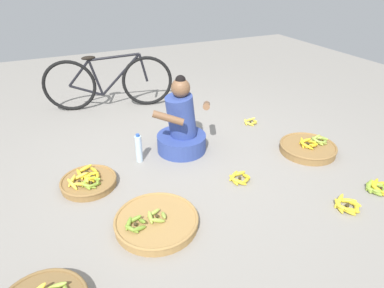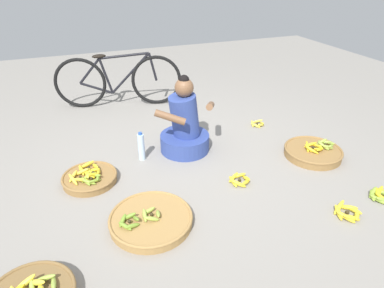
# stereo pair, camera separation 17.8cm
# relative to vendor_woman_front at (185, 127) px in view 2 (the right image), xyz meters

# --- Properties ---
(ground_plane) EXTENTS (10.00, 10.00, 0.00)m
(ground_plane) POSITION_rel_vendor_woman_front_xyz_m (-0.11, -0.30, -0.27)
(ground_plane) COLOR gray
(vendor_woman_front) EXTENTS (0.73, 0.52, 0.83)m
(vendor_woman_front) POSITION_rel_vendor_woman_front_xyz_m (0.00, 0.00, 0.00)
(vendor_woman_front) COLOR #334793
(vendor_woman_front) RESTS_ON ground
(bicycle_leaning) EXTENTS (1.67, 0.44, 0.73)m
(bicycle_leaning) POSITION_rel_vendor_woman_front_xyz_m (-0.42, 1.50, 0.09)
(bicycle_leaning) COLOR black
(bicycle_leaning) RESTS_ON ground
(banana_basket_front_center) EXTENTS (0.50, 0.50, 0.14)m
(banana_basket_front_center) POSITION_rel_vendor_woman_front_xyz_m (-1.02, -0.24, -0.22)
(banana_basket_front_center) COLOR olive
(banana_basket_front_center) RESTS_ON ground
(banana_basket_near_bicycle) EXTENTS (0.65, 0.65, 0.14)m
(banana_basket_near_bicycle) POSITION_rel_vendor_woman_front_xyz_m (-0.64, -0.99, -0.22)
(banana_basket_near_bicycle) COLOR #A87F47
(banana_basket_near_bicycle) RESTS_ON ground
(banana_basket_mid_right) EXTENTS (0.59, 0.59, 0.16)m
(banana_basket_mid_right) POSITION_rel_vendor_woman_front_xyz_m (1.20, -0.60, -0.22)
(banana_basket_mid_right) COLOR olive
(banana_basket_mid_right) RESTS_ON ground
(loose_bananas_back_center) EXTENTS (0.28, 0.25, 0.10)m
(loose_bananas_back_center) POSITION_rel_vendor_woman_front_xyz_m (1.31, -1.40, -0.24)
(loose_bananas_back_center) COLOR gold
(loose_bananas_back_center) RESTS_ON ground
(loose_bananas_back_right) EXTENTS (0.24, 0.24, 0.10)m
(loose_bananas_back_right) POSITION_rel_vendor_woman_front_xyz_m (0.86, -1.46, -0.24)
(loose_bananas_back_right) COLOR yellow
(loose_bananas_back_right) RESTS_ON ground
(loose_bananas_near_vendor) EXTENTS (0.22, 0.22, 0.08)m
(loose_bananas_near_vendor) POSITION_rel_vendor_woman_front_xyz_m (0.26, -0.74, -0.24)
(loose_bananas_near_vendor) COLOR yellow
(loose_bananas_near_vendor) RESTS_ON ground
(loose_bananas_front_left) EXTENTS (0.19, 0.20, 0.08)m
(loose_bananas_front_left) POSITION_rel_vendor_woman_front_xyz_m (1.04, 0.24, -0.24)
(loose_bananas_front_left) COLOR yellow
(loose_bananas_front_left) RESTS_ON ground
(water_bottle) EXTENTS (0.07, 0.07, 0.31)m
(water_bottle) POSITION_rel_vendor_woman_front_xyz_m (-0.48, -0.02, -0.12)
(water_bottle) COLOR silver
(water_bottle) RESTS_ON ground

